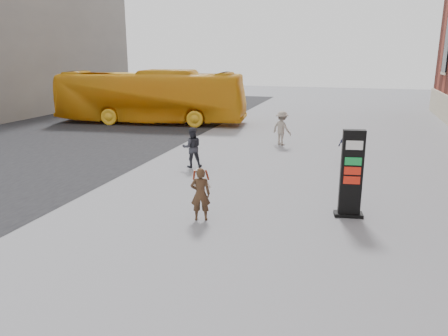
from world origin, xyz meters
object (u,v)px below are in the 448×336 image
(woman, at_px, (200,193))
(bus, at_px, (151,97))
(info_pylon, at_px, (351,174))
(pedestrian_a, at_px, (192,147))
(pedestrian_c, at_px, (347,147))
(pedestrian_b, at_px, (282,128))

(woman, relative_size, bus, 0.12)
(info_pylon, xyz_separation_m, pedestrian_a, (-6.41, 3.97, -0.44))
(bus, height_order, pedestrian_c, bus)
(pedestrian_b, distance_m, pedestrian_c, 4.54)
(woman, xyz_separation_m, pedestrian_b, (0.45, 11.02, 0.09))
(info_pylon, relative_size, pedestrian_c, 1.75)
(pedestrian_a, xyz_separation_m, pedestrian_c, (6.13, 2.43, -0.11))
(info_pylon, xyz_separation_m, pedestrian_b, (-3.60, 9.49, -0.40))
(woman, bearing_deg, bus, -76.00)
(woman, xyz_separation_m, pedestrian_a, (-2.36, 5.50, 0.04))
(pedestrian_a, distance_m, pedestrian_b, 6.20)
(pedestrian_a, relative_size, pedestrian_b, 0.95)
(woman, distance_m, pedestrian_c, 8.78)
(woman, height_order, pedestrian_a, pedestrian_a)
(pedestrian_a, bearing_deg, info_pylon, 122.19)
(info_pylon, distance_m, woman, 4.36)
(info_pylon, xyz_separation_m, woman, (-4.05, -1.53, -0.49))
(woman, height_order, pedestrian_b, pedestrian_b)
(woman, relative_size, pedestrian_b, 0.88)
(info_pylon, relative_size, woman, 1.66)
(woman, relative_size, pedestrian_a, 0.92)
(info_pylon, bearing_deg, woman, -168.19)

